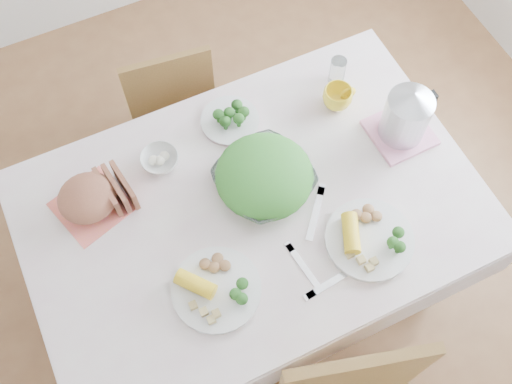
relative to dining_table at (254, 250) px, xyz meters
name	(u,v)px	position (x,y,z in m)	size (l,w,h in m)	color
floor	(254,281)	(0.00, 0.00, -0.38)	(3.60, 3.60, 0.00)	brown
dining_table	(254,250)	(0.00, 0.00, 0.00)	(1.40, 0.90, 0.75)	brown
tablecloth	(253,208)	(0.00, 0.00, 0.38)	(1.50, 1.00, 0.01)	silver
chair_far	(165,84)	(-0.03, 0.83, 0.09)	(0.37, 0.37, 0.82)	brown
salad_bowl	(264,180)	(0.07, 0.06, 0.42)	(0.31, 0.31, 0.08)	white
dinner_plate_left	(216,290)	(-0.23, -0.21, 0.40)	(0.28, 0.28, 0.02)	white
dinner_plate_right	(369,240)	(0.28, -0.27, 0.40)	(0.29, 0.29, 0.02)	white
broccoli_plate	(230,121)	(0.07, 0.34, 0.40)	(0.21, 0.21, 0.02)	beige
napkin	(92,206)	(-0.48, 0.23, 0.39)	(0.22, 0.22, 0.00)	#EE6D5C
bread_loaf	(88,199)	(-0.48, 0.23, 0.45)	(0.19, 0.18, 0.12)	brown
fruit_bowl	(160,160)	(-0.22, 0.29, 0.41)	(0.13, 0.13, 0.04)	white
yellow_mug	(337,98)	(0.45, 0.24, 0.43)	(0.11, 0.11, 0.08)	yellow
glass_tumbler	(338,69)	(0.50, 0.34, 0.45)	(0.06, 0.06, 0.11)	white
pink_tray	(400,132)	(0.59, 0.04, 0.40)	(0.21, 0.21, 0.02)	pink
electric_kettle	(407,114)	(0.59, 0.04, 0.51)	(0.16, 0.16, 0.22)	#B2B5BA
fork_left	(303,266)	(0.05, -0.26, 0.39)	(0.02, 0.17, 0.00)	silver
fork_right	(316,213)	(0.18, -0.11, 0.39)	(0.02, 0.20, 0.00)	silver
knife	(332,282)	(0.11, -0.34, 0.39)	(0.02, 0.19, 0.00)	silver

